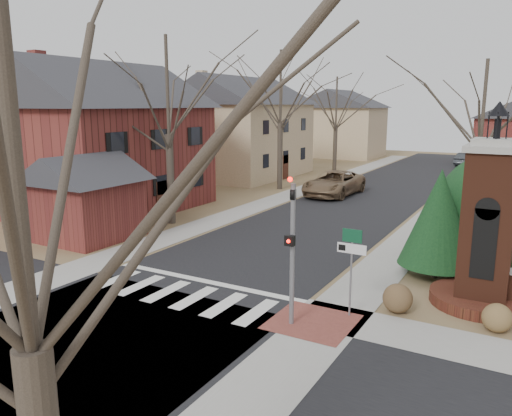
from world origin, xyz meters
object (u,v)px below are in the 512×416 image
Objects in this scene: sign_post at (351,255)px; distant_car at (466,159)px; brick_gate_monument at (487,240)px; traffic_signal_pole at (292,240)px; pickup_truck at (334,183)px.

sign_post is 0.66× the size of distant_car.
brick_gate_monument reaches higher than sign_post.
traffic_signal_pole reaches higher than distant_car.
traffic_signal_pole is at bearing 99.22° from distant_car.
traffic_signal_pole is 22.07m from pickup_truck.
brick_gate_monument is (4.70, 4.42, -0.42)m from traffic_signal_pole.
distant_car is (-0.90, 44.88, -1.90)m from traffic_signal_pole.
traffic_signal_pole is 44.93m from distant_car.
pickup_truck is (-6.71, 20.95, -1.72)m from traffic_signal_pole.
sign_post is 21.14m from pickup_truck.
traffic_signal_pole is 2.02m from sign_post.
traffic_signal_pole is 0.69× the size of brick_gate_monument.
distant_car is (5.81, 23.93, -0.18)m from pickup_truck.
sign_post is 4.55m from brick_gate_monument.
distant_car is at bearing 92.89° from sign_post.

